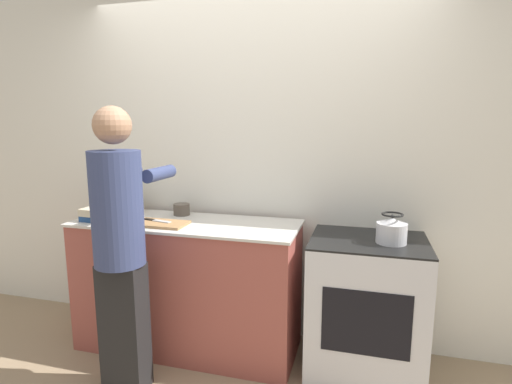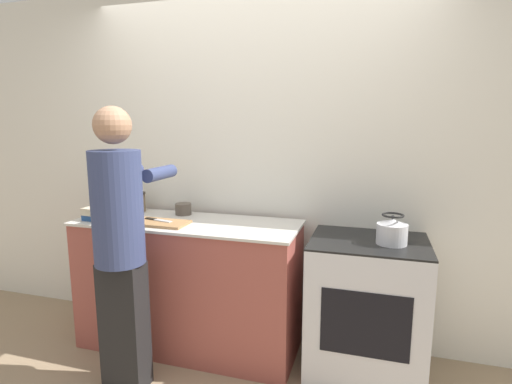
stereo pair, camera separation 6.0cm
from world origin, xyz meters
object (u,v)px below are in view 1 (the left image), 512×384
oven (366,307)px  canister_jar (132,203)px  kettle (392,231)px  person (120,240)px  knife (156,220)px  bowl_prep (182,209)px  cutting_board (159,224)px

oven → canister_jar: canister_jar is taller
canister_jar → kettle: bearing=-6.0°
person → knife: size_ratio=7.63×
oven → kettle: kettle is taller
person → bowl_prep: bearing=85.9°
bowl_prep → canister_jar: canister_jar is taller
canister_jar → bowl_prep: bearing=2.0°
bowl_prep → oven: bearing=-7.4°
kettle → canister_jar: bearing=174.0°
kettle → canister_jar: 1.89m
kettle → canister_jar: same height
bowl_prep → canister_jar: bearing=-178.0°
person → kettle: person is taller
kettle → bowl_prep: bearing=171.8°
kettle → knife: bearing=-177.5°
canister_jar → oven: bearing=-5.3°
knife → kettle: bearing=14.9°
person → cutting_board: (0.03, 0.40, -0.00)m
oven → kettle: 0.54m
bowl_prep → canister_jar: (-0.40, -0.01, 0.03)m
canister_jar → cutting_board: bearing=-37.2°
kettle → bowl_prep: 1.49m
cutting_board → oven: bearing=5.5°
oven → cutting_board: (-1.37, -0.13, 0.49)m
cutting_board → knife: bearing=142.2°
knife → bowl_prep: 0.28m
knife → kettle: kettle is taller
cutting_board → knife: knife is taller
cutting_board → bowl_prep: 0.31m
bowl_prep → canister_jar: 0.41m
knife → canister_jar: bearing=155.3°
knife → canister_jar: 0.44m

